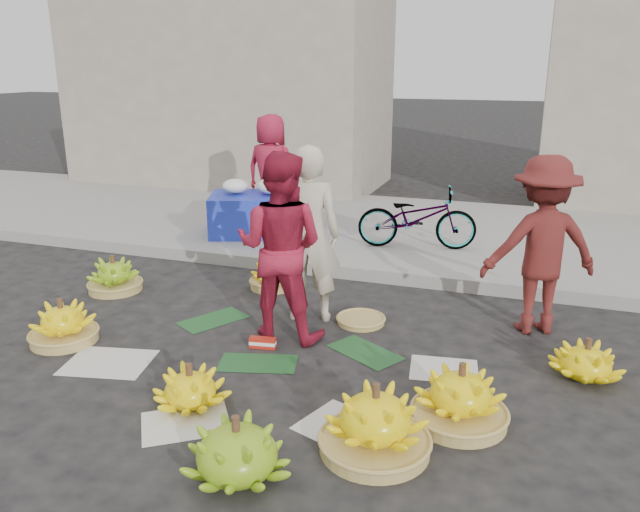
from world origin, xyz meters
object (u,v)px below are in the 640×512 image
(banana_bunch_4, at_px, (460,397))
(banana_bunch_0, at_px, (63,324))
(bicycle, at_px, (417,218))
(vendor_cream, at_px, (308,234))
(flower_table, at_px, (260,211))

(banana_bunch_4, bearing_deg, banana_bunch_0, 177.16)
(banana_bunch_4, height_order, bicycle, bicycle)
(vendor_cream, relative_size, flower_table, 1.11)
(vendor_cream, distance_m, flower_table, 2.87)
(banana_bunch_4, relative_size, vendor_cream, 0.43)
(banana_bunch_0, height_order, vendor_cream, vendor_cream)
(banana_bunch_4, distance_m, vendor_cream, 2.28)
(vendor_cream, bearing_deg, banana_bunch_0, 19.57)
(banana_bunch_0, relative_size, vendor_cream, 0.37)
(flower_table, height_order, bicycle, bicycle)
(flower_table, xyz_separation_m, bicycle, (2.19, 0.03, 0.08))
(flower_table, bearing_deg, vendor_cream, -76.08)
(banana_bunch_0, distance_m, banana_bunch_4, 3.56)
(flower_table, distance_m, bicycle, 2.19)
(banana_bunch_0, bearing_deg, bicycle, 55.26)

